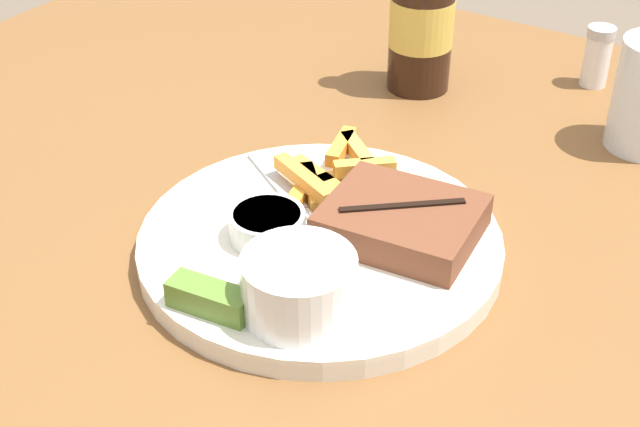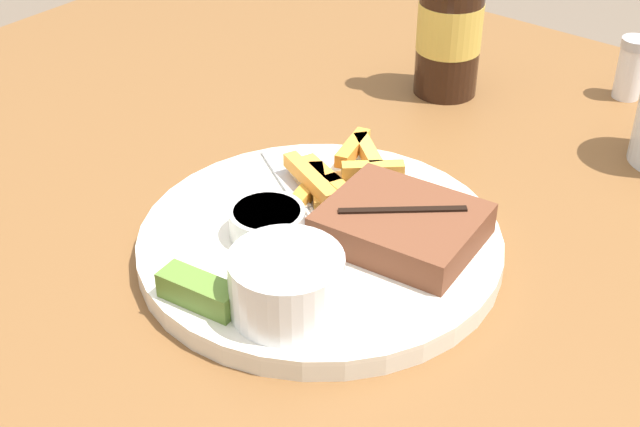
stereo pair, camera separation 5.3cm
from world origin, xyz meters
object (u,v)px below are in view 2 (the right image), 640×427
object	(u,v)px
pickle_spear	(199,291)
coleslaw_cup	(286,281)
dipping_sauce_cup	(267,221)
steak_portion	(402,225)
beer_bottle	(450,23)
salt_shaker	(631,68)
fork_utensil	(289,185)
dinner_plate	(320,244)

from	to	relation	value
pickle_spear	coleslaw_cup	bearing A→B (deg)	31.27
dipping_sauce_cup	steak_portion	bearing A→B (deg)	35.25
steak_portion	beer_bottle	xyz separation A→B (m)	(-0.13, 0.27, 0.05)
coleslaw_cup	dipping_sauce_cup	bearing A→B (deg)	139.73
pickle_spear	beer_bottle	world-z (taller)	beer_bottle
steak_portion	salt_shaker	world-z (taller)	salt_shaker
coleslaw_cup	salt_shaker	size ratio (longest dim) A/B	1.23
coleslaw_cup	dipping_sauce_cup	distance (m)	0.09
fork_utensil	beer_bottle	xyz separation A→B (m)	(-0.01, 0.27, 0.06)
beer_bottle	dinner_plate	bearing A→B (deg)	-76.25
dipping_sauce_cup	fork_utensil	distance (m)	0.07
beer_bottle	fork_utensil	bearing A→B (deg)	-87.66
dinner_plate	beer_bottle	xyz separation A→B (m)	(-0.07, 0.31, 0.07)
fork_utensil	salt_shaker	size ratio (longest dim) A/B	1.86
dinner_plate	salt_shaker	world-z (taller)	salt_shaker
fork_utensil	beer_bottle	world-z (taller)	beer_bottle
dipping_sauce_cup	pickle_spear	world-z (taller)	dipping_sauce_cup
dinner_plate	dipping_sauce_cup	distance (m)	0.05
fork_utensil	pickle_spear	bearing A→B (deg)	-41.46
coleslaw_cup	beer_bottle	bearing A→B (deg)	106.11
dinner_plate	dipping_sauce_cup	bearing A→B (deg)	-141.47
steak_portion	beer_bottle	size ratio (longest dim) A/B	0.58
dinner_plate	coleslaw_cup	xyz separation A→B (m)	(0.04, -0.08, 0.03)
dinner_plate	beer_bottle	distance (m)	0.32
beer_bottle	salt_shaker	world-z (taller)	beer_bottle
coleslaw_cup	salt_shaker	world-z (taller)	salt_shaker
coleslaw_cup	pickle_spear	xyz separation A→B (m)	(-0.05, -0.03, -0.02)
dinner_plate	beer_bottle	size ratio (longest dim) A/B	1.33
steak_portion	coleslaw_cup	bearing A→B (deg)	-97.15
steak_portion	pickle_spear	size ratio (longest dim) A/B	1.99
dipping_sauce_cup	salt_shaker	world-z (taller)	salt_shaker
dipping_sauce_cup	beer_bottle	bearing A→B (deg)	97.39
dinner_plate	steak_portion	xyz separation A→B (m)	(0.05, 0.03, 0.02)
pickle_spear	fork_utensil	xyz separation A→B (m)	(-0.05, 0.16, -0.01)
fork_utensil	salt_shaker	distance (m)	0.40
pickle_spear	beer_bottle	distance (m)	0.43
steak_portion	beer_bottle	bearing A→B (deg)	115.20
coleslaw_cup	dipping_sauce_cup	size ratio (longest dim) A/B	1.35
steak_portion	beer_bottle	distance (m)	0.30
dinner_plate	dipping_sauce_cup	size ratio (longest dim) A/B	4.82
dipping_sauce_cup	salt_shaker	distance (m)	0.45
pickle_spear	fork_utensil	world-z (taller)	pickle_spear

